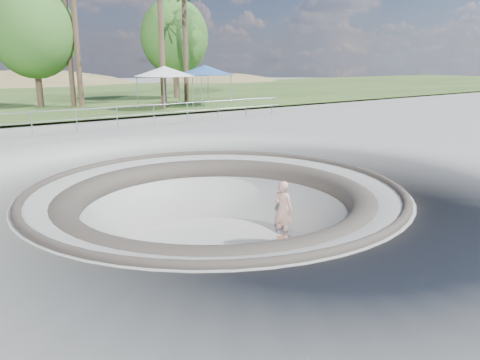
# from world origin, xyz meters

# --- Properties ---
(ground) EXTENTS (180.00, 180.00, 0.00)m
(ground) POSITION_xyz_m (0.00, 0.00, 0.00)
(ground) COLOR #A4A59F
(ground) RESTS_ON ground
(skate_bowl) EXTENTS (14.00, 14.00, 4.10)m
(skate_bowl) POSITION_xyz_m (0.00, 0.00, -1.83)
(skate_bowl) COLOR #A4A59F
(skate_bowl) RESTS_ON ground
(distant_hills) EXTENTS (103.20, 45.00, 28.60)m
(distant_hills) POSITION_xyz_m (3.78, 57.17, -7.02)
(distant_hills) COLOR brown
(distant_hills) RESTS_ON ground
(safety_railing) EXTENTS (25.00, 0.06, 1.03)m
(safety_railing) POSITION_xyz_m (0.00, 12.00, 0.69)
(safety_railing) COLOR #92949A
(safety_railing) RESTS_ON ground
(skateboard) EXTENTS (0.76, 0.46, 0.08)m
(skateboard) POSITION_xyz_m (2.10, -0.44, -1.84)
(skateboard) COLOR brown
(skateboard) RESTS_ON ground
(skater) EXTENTS (0.56, 0.73, 1.80)m
(skater) POSITION_xyz_m (2.10, -0.44, -0.93)
(skater) COLOR tan
(skater) RESTS_ON skateboard
(canopy_white) EXTENTS (5.29, 5.29, 2.77)m
(canopy_white) POSITION_xyz_m (7.78, 18.00, 2.70)
(canopy_white) COLOR #92949A
(canopy_white) RESTS_ON ground
(canopy_blue) EXTENTS (5.53, 5.53, 2.81)m
(canopy_blue) POSITION_xyz_m (11.22, 18.52, 2.74)
(canopy_blue) COLOR #92949A
(canopy_blue) RESTS_ON ground
(bushy_tree_mid) EXTENTS (5.67, 5.16, 8.18)m
(bushy_tree_mid) POSITION_xyz_m (1.38, 24.40, 5.25)
(bushy_tree_mid) COLOR brown
(bushy_tree_mid) RESTS_ON ground
(bushy_tree_right) EXTENTS (5.72, 5.20, 8.25)m
(bushy_tree_right) POSITION_xyz_m (12.77, 25.69, 5.29)
(bushy_tree_right) COLOR brown
(bushy_tree_right) RESTS_ON ground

